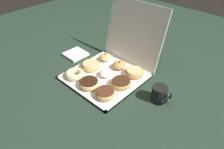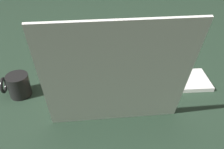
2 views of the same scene
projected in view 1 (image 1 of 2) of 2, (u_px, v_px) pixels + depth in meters
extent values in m
plane|color=#233828|center=(105.00, 77.00, 1.27)|extent=(3.00, 3.00, 0.00)
cube|color=white|center=(105.00, 77.00, 1.26)|extent=(0.42, 0.42, 0.01)
cube|color=white|center=(79.00, 93.00, 1.14)|extent=(0.42, 0.01, 0.01)
cube|color=white|center=(126.00, 63.00, 1.38)|extent=(0.42, 0.01, 0.01)
cube|color=white|center=(83.00, 64.00, 1.37)|extent=(0.01, 0.42, 0.01)
cube|color=white|center=(131.00, 92.00, 1.15)|extent=(0.01, 0.42, 0.01)
cube|color=white|center=(134.00, 34.00, 1.30)|extent=(0.42, 0.10, 0.40)
torus|color=beige|center=(75.00, 74.00, 1.25)|extent=(0.12, 0.12, 0.04)
sphere|color=beige|center=(79.00, 76.00, 1.22)|extent=(0.02, 0.02, 0.02)
sphere|color=beige|center=(81.00, 74.00, 1.23)|extent=(0.02, 0.02, 0.02)
sphere|color=beige|center=(81.00, 71.00, 1.25)|extent=(0.02, 0.02, 0.02)
sphere|color=beige|center=(79.00, 70.00, 1.27)|extent=(0.02, 0.02, 0.02)
sphere|color=beige|center=(76.00, 69.00, 1.27)|extent=(0.02, 0.02, 0.02)
sphere|color=beige|center=(72.00, 69.00, 1.27)|extent=(0.02, 0.02, 0.02)
sphere|color=beige|center=(69.00, 71.00, 1.25)|extent=(0.02, 0.02, 0.02)
sphere|color=beige|center=(68.00, 73.00, 1.24)|extent=(0.02, 0.02, 0.02)
sphere|color=beige|center=(69.00, 75.00, 1.22)|extent=(0.02, 0.02, 0.02)
sphere|color=beige|center=(71.00, 77.00, 1.21)|extent=(0.02, 0.02, 0.02)
sphere|color=beige|center=(75.00, 77.00, 1.21)|extent=(0.02, 0.02, 0.02)
torus|color=#E5B770|center=(89.00, 83.00, 1.17)|extent=(0.12, 0.12, 0.04)
cylinder|color=#381E11|center=(89.00, 81.00, 1.16)|extent=(0.10, 0.10, 0.01)
torus|color=tan|center=(105.00, 93.00, 1.11)|extent=(0.11, 0.11, 0.04)
cylinder|color=#59331E|center=(105.00, 91.00, 1.10)|extent=(0.10, 0.10, 0.01)
torus|color=tan|center=(91.00, 66.00, 1.32)|extent=(0.12, 0.12, 0.04)
cylinder|color=#EACC8C|center=(90.00, 64.00, 1.31)|extent=(0.10, 0.10, 0.01)
ellipsoid|color=white|center=(105.00, 73.00, 1.25)|extent=(0.08, 0.08, 0.04)
torus|color=tan|center=(121.00, 83.00, 1.18)|extent=(0.12, 0.12, 0.04)
cylinder|color=#472816|center=(121.00, 81.00, 1.17)|extent=(0.10, 0.10, 0.01)
ellipsoid|color=#E5B770|center=(105.00, 57.00, 1.39)|extent=(0.08, 0.08, 0.04)
sphere|color=#B21923|center=(105.00, 55.00, 1.38)|extent=(0.01, 0.01, 0.01)
ellipsoid|color=tan|center=(119.00, 65.00, 1.32)|extent=(0.09, 0.09, 0.04)
sphere|color=#B21923|center=(119.00, 63.00, 1.30)|extent=(0.01, 0.01, 0.01)
torus|color=tan|center=(134.00, 73.00, 1.26)|extent=(0.12, 0.12, 0.04)
cylinder|color=#EACC8C|center=(135.00, 70.00, 1.25)|extent=(0.10, 0.10, 0.01)
cylinder|color=black|center=(159.00, 94.00, 1.08)|extent=(0.08, 0.08, 0.09)
cylinder|color=black|center=(160.00, 88.00, 1.06)|extent=(0.07, 0.07, 0.01)
torus|color=black|center=(168.00, 98.00, 1.05)|extent=(0.01, 0.06, 0.06)
cube|color=white|center=(76.00, 54.00, 1.47)|extent=(0.15, 0.15, 0.02)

